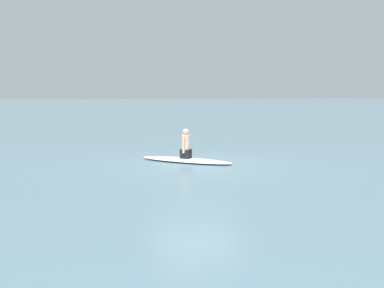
% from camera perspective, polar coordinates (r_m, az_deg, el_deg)
% --- Properties ---
extents(ground_plane, '(400.00, 400.00, 0.00)m').
position_cam_1_polar(ground_plane, '(11.88, 0.66, -2.97)').
color(ground_plane, slate).
extents(surfboard, '(2.72, 2.61, 0.11)m').
position_cam_1_polar(surfboard, '(12.42, -0.87, -2.27)').
color(surfboard, white).
rests_on(surfboard, ground).
extents(person_paddler, '(0.39, 0.38, 0.91)m').
position_cam_1_polar(person_paddler, '(12.35, -0.87, -0.14)').
color(person_paddler, black).
rests_on(person_paddler, surfboard).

